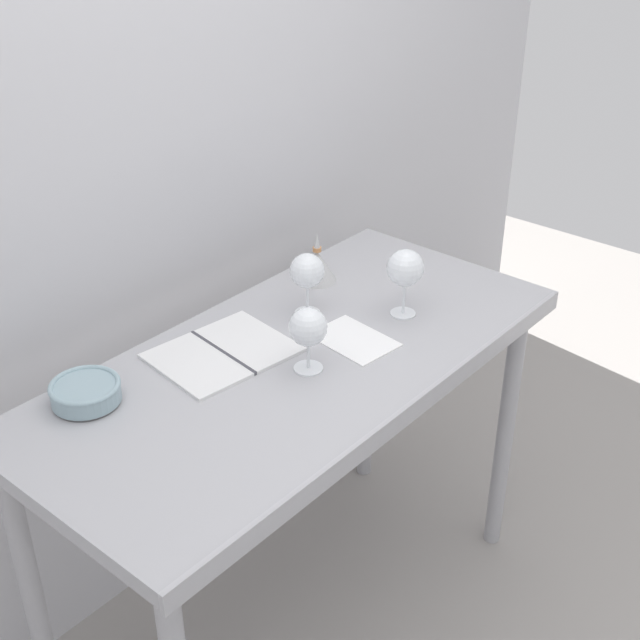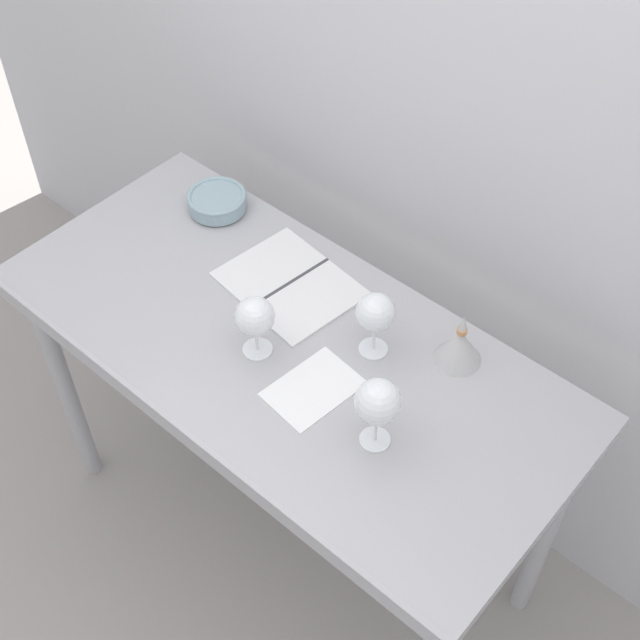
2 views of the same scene
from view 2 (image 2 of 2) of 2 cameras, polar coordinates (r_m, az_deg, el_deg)
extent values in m
plane|color=#99948E|center=(2.74, -1.70, -13.67)|extent=(6.00, 6.00, 0.00)
cube|color=silver|center=(2.02, 7.17, 14.28)|extent=(3.80, 0.04, 2.60)
cube|color=#A8A8AD|center=(2.01, -2.25, -1.65)|extent=(1.40, 0.64, 0.04)
cube|color=#A8A8AD|center=(1.88, -9.05, -7.42)|extent=(1.40, 0.01, 0.05)
cylinder|color=#A8A8AD|center=(2.60, -16.38, -4.21)|extent=(0.05, 0.05, 0.86)
cylinder|color=#A8A8AD|center=(2.78, -8.05, 2.05)|extent=(0.05, 0.05, 0.86)
cylinder|color=#A8A8AD|center=(2.32, 14.70, -13.12)|extent=(0.05, 0.05, 0.86)
cylinder|color=white|center=(1.97, -4.12, -1.93)|extent=(0.07, 0.07, 0.00)
cylinder|color=white|center=(1.94, -4.18, -1.22)|extent=(0.01, 0.01, 0.07)
sphere|color=white|center=(1.89, -4.30, 0.24)|extent=(0.09, 0.09, 0.09)
cylinder|color=maroon|center=(1.90, -4.28, -0.08)|extent=(0.06, 0.06, 0.02)
cylinder|color=white|center=(1.97, 3.51, -1.90)|extent=(0.07, 0.07, 0.00)
cylinder|color=white|center=(1.94, 3.57, -1.08)|extent=(0.01, 0.01, 0.08)
sphere|color=white|center=(1.88, 3.68, 0.50)|extent=(0.09, 0.09, 0.09)
cylinder|color=maroon|center=(1.89, 3.66, 0.18)|extent=(0.06, 0.06, 0.02)
cylinder|color=white|center=(1.82, 3.62, -7.84)|extent=(0.07, 0.07, 0.00)
cylinder|color=white|center=(1.79, 3.69, -7.00)|extent=(0.01, 0.01, 0.09)
sphere|color=white|center=(1.72, 3.82, -5.38)|extent=(0.10, 0.10, 0.10)
cylinder|color=maroon|center=(1.73, 3.80, -5.71)|extent=(0.07, 0.07, 0.03)
cube|color=white|center=(2.15, -3.38, 3.49)|extent=(0.19, 0.27, 0.01)
cube|color=white|center=(2.06, -0.60, 1.20)|extent=(0.19, 0.27, 0.01)
cube|color=#3F3F47|center=(2.11, -2.02, 2.37)|extent=(0.04, 0.25, 0.01)
cube|color=white|center=(1.90, -0.45, -4.52)|extent=(0.16, 0.22, 0.00)
cylinder|color=#4C4C4C|center=(2.33, -6.71, 7.28)|extent=(0.15, 0.15, 0.01)
cylinder|color=#8CA8B2|center=(2.31, -6.76, 7.71)|extent=(0.15, 0.15, 0.04)
torus|color=#8CA8B2|center=(2.30, -6.81, 8.09)|extent=(0.16, 0.16, 0.01)
cone|color=#B6B6B6|center=(1.94, 9.13, -1.69)|extent=(0.11, 0.11, 0.09)
cylinder|color=#C17F4C|center=(1.91, 9.31, -0.71)|extent=(0.02, 0.02, 0.01)
cone|color=#B6B6B6|center=(1.89, 9.41, -0.17)|extent=(0.02, 0.02, 0.04)
camera|label=1|loc=(2.27, -58.11, 17.27)|focal=48.90mm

